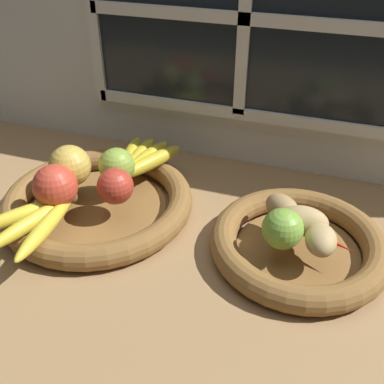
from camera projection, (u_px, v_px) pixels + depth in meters
The scene contains 15 objects.
ground_plane at pixel (197, 244), 79.66cm from camera, with size 140.00×90.00×3.00cm, color #9E774C.
back_wall at pixel (246, 32), 86.30cm from camera, with size 140.00×4.60×55.00cm.
fruit_bowl_left at pixel (98, 202), 84.28cm from camera, with size 35.67×35.67×4.44cm.
fruit_bowl_right at pixel (298, 244), 74.36cm from camera, with size 29.50×29.50×4.44cm.
apple_red_right at pixel (114, 187), 78.18cm from camera, with size 6.51×6.51×6.51cm, color #B73828.
apple_green_back at pixel (117, 166), 83.82cm from camera, with size 6.90×6.90×6.90cm, color #8CAD3D.
apple_red_front at pixel (55, 186), 77.34cm from camera, with size 7.78×7.78×7.78cm, color #CC422D.
apple_golden_left at pixel (70, 166), 82.97cm from camera, with size 7.80×7.80×7.80cm, color gold.
banana_bunch_front at pixel (34, 220), 73.73cm from camera, with size 13.57×18.51×2.62cm.
banana_bunch_back at pixel (141, 159), 89.83cm from camera, with size 12.73×17.12×2.99cm.
potato_small at pixel (321, 240), 68.42cm from camera, with size 6.71×4.79×4.15cm, color tan.
potato_large at pixel (302, 221), 71.58cm from camera, with size 8.26×4.77×5.03cm, color tan.
potato_oblong at pixel (282, 208), 74.96cm from camera, with size 6.59×4.46×4.41cm, color #A38451.
lime_near at pixel (283, 229), 68.79cm from camera, with size 6.49×6.49×6.49cm, color #7AAD3D.
chili_pepper at pixel (315, 234), 71.06cm from camera, with size 2.35×2.35×13.29cm, color red.
Camera 1 is at (18.53, -57.52, 51.25)cm, focal length 41.85 mm.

